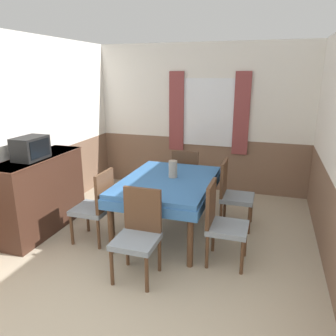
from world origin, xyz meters
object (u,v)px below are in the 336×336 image
Objects in this scene: dining_table at (168,187)px; chair_head_near at (138,232)px; tv at (31,148)px; vase at (173,169)px; chair_left_near at (96,205)px; sideboard at (41,194)px; chair_head_window at (187,176)px; chair_right_far at (232,192)px; chair_right_near at (221,221)px.

chair_head_near is at bearing -90.00° from dining_table.
tv is (-1.63, 0.44, 0.69)m from chair_head_near.
tv reaches higher than dining_table.
tv is at bearing -15.25° from chair_head_near.
chair_left_near is at bearing -145.08° from vase.
tv is at bearing -76.51° from sideboard.
dining_table is 1.72m from sideboard.
chair_head_window is (-0.00, 2.01, 0.00)m from chair_head_near.
chair_head_near is at bearing -92.19° from vase.
chair_right_far is at bearing -33.38° from chair_head_window.
vase is (-0.75, -0.39, 0.38)m from chair_right_far.
vase reaches higher than chair_left_near.
chair_right_far is at bearing -180.00° from chair_right_near.
tv is 1.82m from vase.
chair_right_near is 1.00× the size of chair_head_window.
sideboard is (-0.87, 0.05, 0.03)m from chair_left_near.
chair_right_near is 1.00× the size of chair_left_near.
chair_right_near is 1.00× the size of chair_head_near.
vase is at bearing -55.08° from chair_left_near.
tv reaches higher than chair_head_window.
chair_right_near is at bearing -1.21° from sideboard.
dining_table is 1.69× the size of chair_head_window.
chair_left_near reaches higher than dining_table.
tv is (-1.63, -1.56, 0.69)m from chair_head_window.
vase reaches higher than chair_right_far.
chair_head_near is at bearing -56.62° from chair_right_near.
tv is at bearing -66.63° from chair_right_far.
tv is at bearing -88.22° from chair_right_near.
chair_right_near is 0.94m from chair_head_near.
chair_right_far reaches higher than dining_table.
sideboard is at bearing -91.21° from chair_right_near.
chair_head_near is 2.01m from chair_head_window.
chair_right_near is at bearing -62.10° from chair_head_window.
tv is (-1.63, -0.56, 0.52)m from dining_table.
chair_left_near is 0.94m from chair_head_near.
tv reaches higher than chair_head_near.
chair_head_window is 2.17× the size of tv.
chair_head_window is at bearing 43.83° from tv.
chair_head_window reaches higher than dining_table.
sideboard is at bearing -139.11° from chair_head_window.
dining_table is at bearing -113.87° from vase.
dining_table is at bearing -58.42° from chair_left_near.
chair_head_near is at bearing -90.00° from chair_head_window.
chair_right_far is 1.68m from chair_head_near.
chair_right_near is at bearing -31.58° from dining_table.
tv is 1.92× the size of vase.
dining_table is 1.02m from chair_head_window.
chair_right_near is 1.68m from chair_head_window.
dining_table is 1.69× the size of chair_head_near.
sideboard is 3.25× the size of tv.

